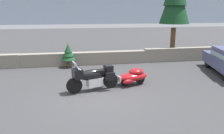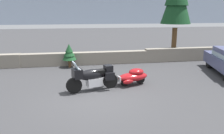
# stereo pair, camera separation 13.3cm
# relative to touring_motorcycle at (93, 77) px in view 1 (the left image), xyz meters

# --- Properties ---
(ground_plane) EXTENTS (80.00, 80.00, 0.00)m
(ground_plane) POSITION_rel_touring_motorcycle_xyz_m (0.04, -0.81, -0.62)
(ground_plane) COLOR #38383A
(stone_guard_wall) EXTENTS (24.00, 0.61, 0.90)m
(stone_guard_wall) POSITION_rel_touring_motorcycle_xyz_m (-0.17, 5.07, -0.20)
(stone_guard_wall) COLOR gray
(stone_guard_wall) RESTS_ON ground
(distant_ridgeline) EXTENTS (240.00, 80.00, 16.00)m
(distant_ridgeline) POSITION_rel_touring_motorcycle_xyz_m (0.04, 95.08, 7.38)
(distant_ridgeline) COLOR #99A8BF
(distant_ridgeline) RESTS_ON ground
(touring_motorcycle) EXTENTS (2.27, 1.08, 1.33)m
(touring_motorcycle) POSITION_rel_touring_motorcycle_xyz_m (0.00, 0.00, 0.00)
(touring_motorcycle) COLOR black
(touring_motorcycle) RESTS_ON ground
(car_shaped_trailer) EXTENTS (2.22, 1.05, 0.76)m
(car_shaped_trailer) POSITION_rel_touring_motorcycle_xyz_m (1.92, 0.48, -0.21)
(car_shaped_trailer) COLOR black
(car_shaped_trailer) RESTS_ON ground
(pine_sapling_near) EXTENTS (0.86, 0.86, 1.44)m
(pine_sapling_near) POSITION_rel_touring_motorcycle_xyz_m (-1.00, 4.52, 0.28)
(pine_sapling_near) COLOR brown
(pine_sapling_near) RESTS_ON ground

